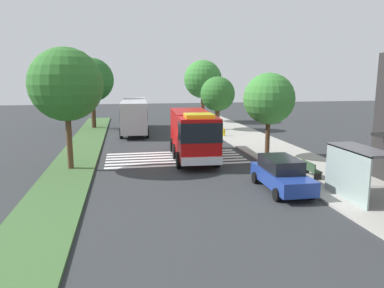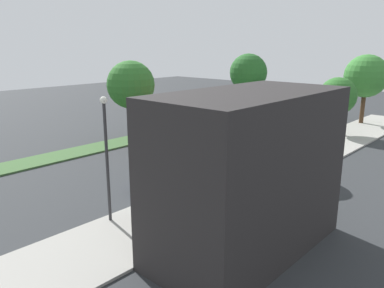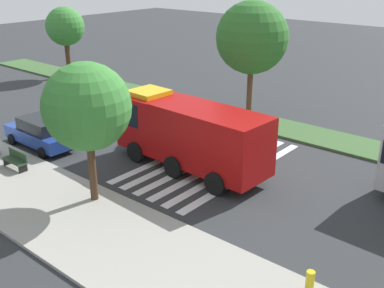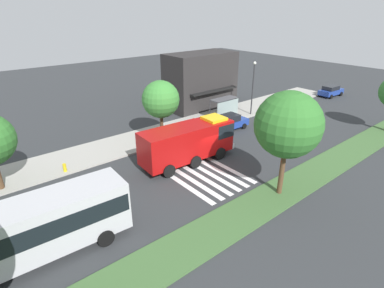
{
  "view_description": "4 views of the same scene",
  "coord_description": "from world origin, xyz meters",
  "px_view_note": "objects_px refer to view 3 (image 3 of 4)",
  "views": [
    {
      "loc": [
        24.39,
        -3.65,
        5.93
      ],
      "look_at": [
        -1.02,
        1.06,
        1.22
      ],
      "focal_mm": 34.41,
      "sensor_mm": 36.0,
      "label": 1
    },
    {
      "loc": [
        23.7,
        22.13,
        9.18
      ],
      "look_at": [
        0.6,
        1.08,
        1.11
      ],
      "focal_mm": 36.03,
      "sensor_mm": 36.0,
      "label": 2
    },
    {
      "loc": [
        -15.68,
        17.82,
        9.99
      ],
      "look_at": [
        -1.89,
        1.34,
        1.44
      ],
      "focal_mm": 43.35,
      "sensor_mm": 36.0,
      "label": 3
    },
    {
      "loc": [
        -16.84,
        -17.83,
        12.65
      ],
      "look_at": [
        -0.84,
        1.61,
        1.37
      ],
      "focal_mm": 28.62,
      "sensor_mm": 36.0,
      "label": 4
    }
  ],
  "objects_px": {
    "bench_near_shelter": "(16,160)",
    "median_tree_center": "(65,27)",
    "sidewalk_tree_center": "(87,107)",
    "median_tree_west": "(252,38)",
    "fire_truck": "(186,131)",
    "fire_hydrant": "(310,281)",
    "parked_car_west": "(41,132)"
  },
  "relations": [
    {
      "from": "parked_car_west",
      "to": "bench_near_shelter",
      "type": "distance_m",
      "value": 3.21
    },
    {
      "from": "parked_car_west",
      "to": "fire_hydrant",
      "type": "bearing_deg",
      "value": 175.35
    },
    {
      "from": "bench_near_shelter",
      "to": "median_tree_center",
      "type": "bearing_deg",
      "value": -43.57
    },
    {
      "from": "bench_near_shelter",
      "to": "median_tree_center",
      "type": "xyz_separation_m",
      "value": [
        14.93,
        -14.21,
        3.9
      ]
    },
    {
      "from": "fire_truck",
      "to": "median_tree_center",
      "type": "height_order",
      "value": "median_tree_center"
    },
    {
      "from": "fire_hydrant",
      "to": "parked_car_west",
      "type": "bearing_deg",
      "value": -5.53
    },
    {
      "from": "bench_near_shelter",
      "to": "sidewalk_tree_center",
      "type": "xyz_separation_m",
      "value": [
        -5.65,
        -0.44,
        3.79
      ]
    },
    {
      "from": "sidewalk_tree_center",
      "to": "bench_near_shelter",
      "type": "bearing_deg",
      "value": 4.48
    },
    {
      "from": "bench_near_shelter",
      "to": "fire_hydrant",
      "type": "distance_m",
      "value": 15.8
    },
    {
      "from": "fire_truck",
      "to": "bench_near_shelter",
      "type": "xyz_separation_m",
      "value": [
        6.32,
        5.86,
        -1.4
      ]
    },
    {
      "from": "median_tree_center",
      "to": "fire_hydrant",
      "type": "distance_m",
      "value": 33.68
    },
    {
      "from": "bench_near_shelter",
      "to": "median_tree_center",
      "type": "height_order",
      "value": "median_tree_center"
    },
    {
      "from": "bench_near_shelter",
      "to": "sidewalk_tree_center",
      "type": "height_order",
      "value": "sidewalk_tree_center"
    },
    {
      "from": "fire_truck",
      "to": "fire_hydrant",
      "type": "height_order",
      "value": "fire_truck"
    },
    {
      "from": "sidewalk_tree_center",
      "to": "median_tree_west",
      "type": "bearing_deg",
      "value": -85.89
    },
    {
      "from": "median_tree_center",
      "to": "fire_hydrant",
      "type": "height_order",
      "value": "median_tree_center"
    },
    {
      "from": "parked_car_west",
      "to": "bench_near_shelter",
      "type": "relative_size",
      "value": 2.99
    },
    {
      "from": "parked_car_west",
      "to": "bench_near_shelter",
      "type": "bearing_deg",
      "value": 124.99
    },
    {
      "from": "bench_near_shelter",
      "to": "fire_hydrant",
      "type": "bearing_deg",
      "value": -176.58
    },
    {
      "from": "fire_truck",
      "to": "median_tree_center",
      "type": "xyz_separation_m",
      "value": [
        21.25,
        -8.35,
        2.5
      ]
    },
    {
      "from": "parked_car_west",
      "to": "sidewalk_tree_center",
      "type": "relative_size",
      "value": 0.78
    },
    {
      "from": "bench_near_shelter",
      "to": "fire_hydrant",
      "type": "relative_size",
      "value": 2.29
    },
    {
      "from": "sidewalk_tree_center",
      "to": "fire_hydrant",
      "type": "relative_size",
      "value": 8.73
    },
    {
      "from": "sidewalk_tree_center",
      "to": "median_tree_center",
      "type": "xyz_separation_m",
      "value": [
        20.58,
        -13.76,
        0.11
      ]
    },
    {
      "from": "bench_near_shelter",
      "to": "sidewalk_tree_center",
      "type": "distance_m",
      "value": 6.82
    },
    {
      "from": "bench_near_shelter",
      "to": "fire_hydrant",
      "type": "height_order",
      "value": "bench_near_shelter"
    },
    {
      "from": "bench_near_shelter",
      "to": "median_tree_west",
      "type": "distance_m",
      "value": 15.73
    },
    {
      "from": "parked_car_west",
      "to": "bench_near_shelter",
      "type": "xyz_separation_m",
      "value": [
        -1.79,
        2.64,
        -0.3
      ]
    },
    {
      "from": "sidewalk_tree_center",
      "to": "median_tree_west",
      "type": "height_order",
      "value": "median_tree_west"
    },
    {
      "from": "fire_truck",
      "to": "median_tree_west",
      "type": "xyz_separation_m",
      "value": [
        1.66,
        -8.35,
        3.48
      ]
    },
    {
      "from": "fire_hydrant",
      "to": "bench_near_shelter",
      "type": "bearing_deg",
      "value": 3.42
    },
    {
      "from": "bench_near_shelter",
      "to": "median_tree_west",
      "type": "bearing_deg",
      "value": -108.17
    }
  ]
}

